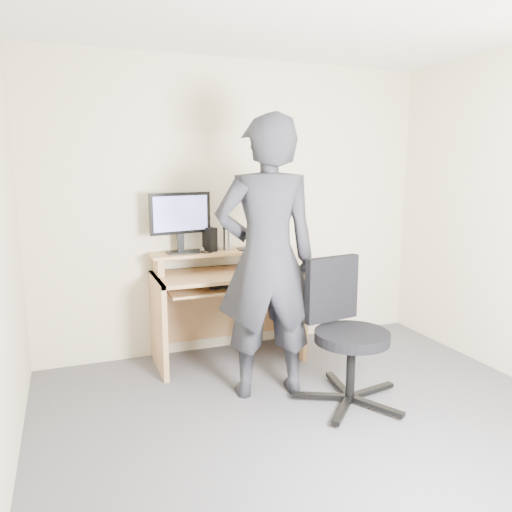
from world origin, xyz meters
TOP-DOWN VIEW (x-y plane):
  - ground at (0.00, 0.00)m, footprint 3.50×3.50m
  - back_wall at (0.00, 1.75)m, footprint 3.50×0.02m
  - desk at (-0.20, 1.53)m, footprint 1.20×0.60m
  - monitor at (-0.55, 1.59)m, footprint 0.52×0.15m
  - external_drive at (-0.30, 1.61)m, footprint 0.11×0.14m
  - travel_mug at (-0.14, 1.61)m, footprint 0.09×0.09m
  - smartphone at (-0.03, 1.57)m, footprint 0.09×0.14m
  - charger at (-0.43, 1.54)m, footprint 0.05×0.05m
  - headphones at (-0.28, 1.66)m, footprint 0.20×0.19m
  - keyboard at (-0.14, 1.36)m, footprint 0.49×0.27m
  - mouse at (0.08, 1.35)m, footprint 0.11×0.09m
  - office_chair at (0.33, 0.46)m, footprint 0.76×0.76m
  - person at (-0.13, 0.75)m, footprint 0.78×0.58m

SIDE VIEW (x-z plane):
  - ground at x=0.00m, z-range 0.00..0.00m
  - office_chair at x=0.33m, z-range 0.05..1.01m
  - desk at x=-0.20m, z-range 0.09..1.00m
  - keyboard at x=-0.14m, z-range 0.65..0.68m
  - mouse at x=0.08m, z-range 0.75..0.79m
  - smartphone at x=-0.03m, z-range 0.91..0.92m
  - headphones at x=-0.28m, z-range 0.89..0.95m
  - charger at x=-0.43m, z-range 0.91..0.94m
  - person at x=-0.13m, z-range 0.00..1.96m
  - travel_mug at x=-0.14m, z-range 0.91..1.09m
  - external_drive at x=-0.30m, z-range 0.91..1.11m
  - monitor at x=-0.55m, z-range 0.96..1.45m
  - back_wall at x=0.00m, z-range 0.00..2.50m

